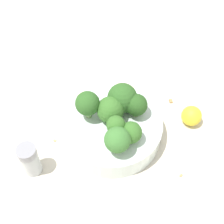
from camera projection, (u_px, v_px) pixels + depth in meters
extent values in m
plane|color=beige|center=(112.00, 135.00, 0.65)|extent=(3.00, 3.00, 0.00)
cylinder|color=silver|center=(112.00, 128.00, 0.63)|extent=(0.20, 0.20, 0.05)
cylinder|color=#7A9E5B|center=(116.00, 132.00, 0.58)|extent=(0.02, 0.02, 0.03)
sphere|color=#386B28|center=(116.00, 125.00, 0.56)|extent=(0.04, 0.04, 0.04)
cylinder|color=#8EB770|center=(112.00, 115.00, 0.61)|extent=(0.02, 0.02, 0.02)
sphere|color=#386B28|center=(112.00, 109.00, 0.60)|extent=(0.05, 0.05, 0.05)
cylinder|color=#7A9E5B|center=(117.00, 146.00, 0.56)|extent=(0.02, 0.02, 0.03)
sphere|color=#3D7533|center=(117.00, 140.00, 0.54)|extent=(0.05, 0.05, 0.05)
cylinder|color=#84AD66|center=(130.00, 137.00, 0.58)|extent=(0.02, 0.02, 0.02)
sphere|color=#386B28|center=(131.00, 133.00, 0.57)|extent=(0.04, 0.04, 0.04)
cylinder|color=#7A9E5B|center=(136.00, 110.00, 0.62)|extent=(0.02, 0.02, 0.02)
sphere|color=#28511E|center=(136.00, 105.00, 0.60)|extent=(0.04, 0.04, 0.04)
cylinder|color=#84AD66|center=(88.00, 111.00, 0.61)|extent=(0.02, 0.02, 0.03)
sphere|color=#2D5B23|center=(88.00, 103.00, 0.59)|extent=(0.05, 0.05, 0.05)
cylinder|color=#84AD66|center=(122.00, 105.00, 0.62)|extent=(0.01, 0.01, 0.02)
sphere|color=#2D5B23|center=(122.00, 98.00, 0.61)|extent=(0.06, 0.06, 0.06)
cylinder|color=#B2B7BC|center=(31.00, 162.00, 0.58)|extent=(0.03, 0.03, 0.06)
cylinder|color=gray|center=(26.00, 152.00, 0.55)|extent=(0.04, 0.04, 0.02)
sphere|color=yellow|center=(191.00, 116.00, 0.65)|extent=(0.04, 0.04, 0.04)
cube|color=tan|center=(55.00, 140.00, 0.64)|extent=(0.01, 0.01, 0.01)
cube|color=#AD7F4C|center=(171.00, 100.00, 0.70)|extent=(0.01, 0.01, 0.01)
cube|color=tan|center=(181.00, 175.00, 0.59)|extent=(0.01, 0.01, 0.01)
cube|color=olive|center=(194.00, 122.00, 0.66)|extent=(0.01, 0.01, 0.01)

